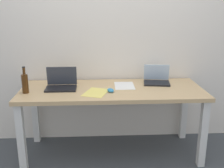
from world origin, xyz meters
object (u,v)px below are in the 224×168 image
at_px(laptop_right, 157,80).
at_px(beer_bottle, 25,83).
at_px(desk, 112,97).
at_px(laptop_left, 61,84).
at_px(computer_mouse, 111,90).

height_order(laptop_right, beer_bottle, beer_bottle).
relative_size(desk, laptop_left, 6.00).
xyz_separation_m(laptop_right, beer_bottle, (-1.38, -0.28, 0.06)).
height_order(desk, laptop_left, laptop_left).
xyz_separation_m(desk, laptop_right, (0.51, 0.18, 0.13)).
xyz_separation_m(laptop_left, laptop_right, (1.05, 0.14, -0.01)).
bearing_deg(computer_mouse, laptop_right, 10.04).
relative_size(desk, beer_bottle, 7.12).
height_order(laptop_left, beer_bottle, beer_bottle).
distance_m(desk, laptop_left, 0.55).
bearing_deg(computer_mouse, desk, 60.74).
xyz_separation_m(desk, laptop_left, (-0.53, 0.04, 0.14)).
bearing_deg(beer_bottle, laptop_right, 11.62).
relative_size(laptop_right, beer_bottle, 1.17).
distance_m(beer_bottle, computer_mouse, 0.86).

